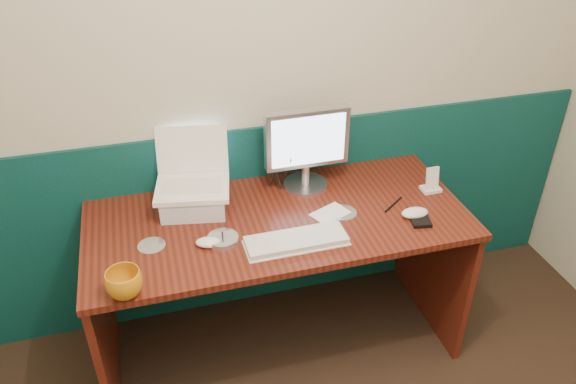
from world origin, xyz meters
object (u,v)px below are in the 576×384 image
object	(u,v)px
laptop	(190,164)
monitor	(306,150)
desk	(279,284)
camcorder	(279,164)
keyboard	(296,241)
mug	(124,284)

from	to	relation	value
laptop	monitor	size ratio (longest dim) A/B	0.82
desk	laptop	distance (m)	0.70
camcorder	desk	bearing A→B (deg)	-89.06
laptop	keyboard	xyz separation A→B (m)	(0.35, -0.35, -0.21)
desk	keyboard	bearing A→B (deg)	-83.43
laptop	mug	world-z (taller)	laptop
laptop	camcorder	distance (m)	0.42
keyboard	mug	distance (m)	0.67
desk	monitor	size ratio (longest dim) A/B	4.29
desk	keyboard	world-z (taller)	keyboard
camcorder	monitor	bearing A→B (deg)	-3.84
camcorder	mug	bearing A→B (deg)	-125.03
laptop	keyboard	distance (m)	0.54
keyboard	camcorder	distance (m)	0.45
desk	keyboard	size ratio (longest dim) A/B	4.01
desk	laptop	size ratio (longest dim) A/B	5.22
laptop	monitor	bearing A→B (deg)	15.75
mug	keyboard	bearing A→B (deg)	10.26
monitor	mug	size ratio (longest dim) A/B	2.87
monitor	camcorder	distance (m)	0.14
monitor	camcorder	bearing A→B (deg)	159.27
monitor	keyboard	distance (m)	0.46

